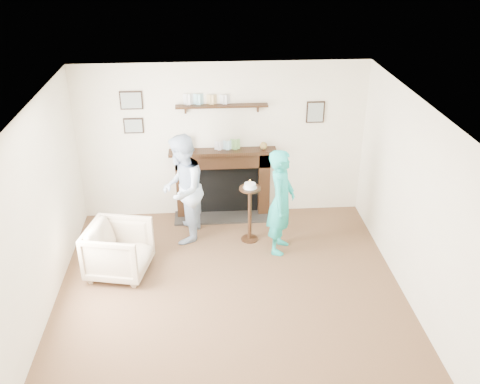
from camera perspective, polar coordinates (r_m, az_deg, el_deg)
name	(u,v)px	position (r m, az deg, el deg)	size (l,w,h in m)	color
ground	(232,307)	(6.88, -0.86, -12.12)	(5.00, 5.00, 0.00)	brown
room_shell	(228,166)	(6.61, -1.32, 2.75)	(4.54, 5.02, 2.52)	#EEE1CA
armchair	(121,272)	(7.65, -12.53, -8.33)	(0.77, 0.80, 0.73)	tan
man	(185,238)	(8.27, -5.91, -4.86)	(0.81, 0.63, 1.66)	silver
woman	(279,249)	(7.98, 4.21, -6.04)	(0.57, 0.38, 1.57)	#1EA4AA
pedestal_table	(250,203)	(7.87, 1.06, -1.23)	(0.31, 0.31, 1.01)	black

